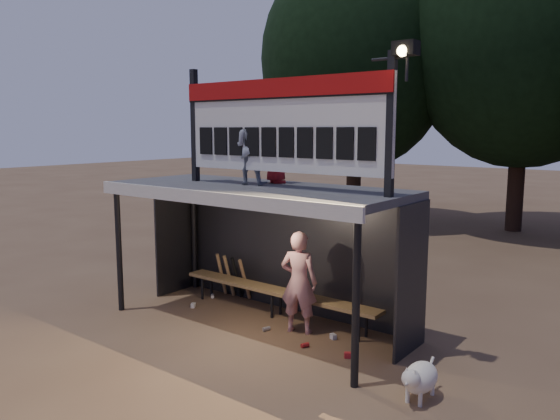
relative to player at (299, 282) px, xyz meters
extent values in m
plane|color=brown|center=(-0.74, -0.19, -0.82)|extent=(80.00, 80.00, 0.00)
imported|color=silver|center=(0.00, 0.00, 0.00)|extent=(0.69, 0.56, 1.64)
imported|color=gray|center=(-0.92, -0.08, 2.10)|extent=(0.70, 0.61, 1.20)
imported|color=#AB1A1F|center=(-0.76, 0.38, 2.02)|extent=(0.61, 0.56, 1.04)
cube|color=#3F4042|center=(-0.74, -0.19, 1.44)|extent=(5.00, 2.00, 0.12)
cube|color=silver|center=(-0.74, -1.21, 1.40)|extent=(5.10, 0.06, 0.20)
cylinder|color=black|center=(-3.14, -1.09, 0.28)|extent=(0.10, 0.10, 2.20)
cylinder|color=black|center=(1.66, -1.09, 0.28)|extent=(0.10, 0.10, 2.20)
cylinder|color=black|center=(-3.14, 0.71, 0.28)|extent=(0.10, 0.10, 2.20)
cylinder|color=black|center=(1.66, 0.71, 0.28)|extent=(0.10, 0.10, 2.20)
cube|color=black|center=(-0.74, 0.81, 0.28)|extent=(5.00, 0.04, 2.20)
cube|color=black|center=(-3.24, 0.31, 0.28)|extent=(0.04, 1.00, 2.20)
cube|color=black|center=(1.76, 0.31, 0.28)|extent=(0.04, 1.00, 2.20)
cylinder|color=black|center=(-0.74, 0.81, 1.33)|extent=(5.00, 0.06, 0.06)
cube|color=black|center=(-2.09, -0.19, 2.45)|extent=(0.10, 0.10, 1.90)
cube|color=black|center=(1.61, -0.19, 2.45)|extent=(0.10, 0.10, 1.90)
cube|color=silver|center=(-0.24, -0.19, 2.45)|extent=(3.80, 0.08, 1.40)
cube|color=#A40C0B|center=(-0.24, -0.24, 3.01)|extent=(3.80, 0.04, 0.28)
cube|color=black|center=(-0.24, -0.24, 2.86)|extent=(3.80, 0.02, 0.03)
cube|color=black|center=(-1.77, -0.24, 2.20)|extent=(0.27, 0.03, 0.45)
cube|color=black|center=(-1.43, -0.24, 2.20)|extent=(0.27, 0.03, 0.45)
cube|color=black|center=(-1.09, -0.24, 2.20)|extent=(0.27, 0.03, 0.45)
cube|color=black|center=(-0.75, -0.24, 2.20)|extent=(0.27, 0.03, 0.45)
cube|color=black|center=(-0.41, -0.24, 2.20)|extent=(0.27, 0.03, 0.45)
cube|color=black|center=(-0.07, -0.24, 2.20)|extent=(0.27, 0.03, 0.45)
cube|color=black|center=(0.27, -0.24, 2.20)|extent=(0.27, 0.03, 0.45)
cube|color=black|center=(0.61, -0.24, 2.20)|extent=(0.27, 0.03, 0.45)
cube|color=black|center=(0.95, -0.24, 2.20)|extent=(0.27, 0.03, 0.45)
cube|color=black|center=(1.29, -0.24, 2.20)|extent=(0.27, 0.03, 0.45)
cylinder|color=black|center=(1.56, -0.19, 3.30)|extent=(0.50, 0.04, 0.04)
cylinder|color=black|center=(1.81, -0.19, 3.15)|extent=(0.04, 0.04, 0.30)
cube|color=black|center=(1.81, -0.24, 3.40)|extent=(0.30, 0.22, 0.18)
sphere|color=#FFD88C|center=(1.81, -0.33, 3.36)|extent=(0.14, 0.14, 0.14)
cube|color=olive|center=(-0.74, 0.36, -0.37)|extent=(4.00, 0.35, 0.06)
cylinder|color=black|center=(-2.44, 0.24, -0.60)|extent=(0.05, 0.05, 0.45)
cylinder|color=black|center=(-2.44, 0.48, -0.60)|extent=(0.05, 0.05, 0.45)
cylinder|color=black|center=(-0.74, 0.24, -0.60)|extent=(0.05, 0.05, 0.45)
cylinder|color=black|center=(-0.74, 0.48, -0.60)|extent=(0.05, 0.05, 0.45)
cylinder|color=black|center=(0.96, 0.24, -0.60)|extent=(0.05, 0.05, 0.45)
cylinder|color=black|center=(0.96, 0.48, -0.60)|extent=(0.05, 0.05, 0.45)
cylinder|color=#2F1E15|center=(-4.74, 9.81, 1.05)|extent=(0.50, 0.50, 3.74)
ellipsoid|color=black|center=(-4.74, 9.81, 4.70)|extent=(6.46, 6.46, 7.48)
cylinder|color=black|center=(0.26, 11.31, 1.27)|extent=(0.50, 0.50, 4.18)
ellipsoid|color=black|center=(0.26, 11.31, 5.35)|extent=(7.22, 7.22, 8.36)
ellipsoid|color=white|center=(2.44, -0.87, -0.55)|extent=(0.36, 0.58, 0.36)
sphere|color=white|center=(2.44, -1.15, -0.46)|extent=(0.22, 0.22, 0.22)
cone|color=beige|center=(2.44, -1.25, -0.48)|extent=(0.10, 0.10, 0.10)
cone|color=beige|center=(2.39, -1.17, -0.36)|extent=(0.06, 0.06, 0.07)
cone|color=beige|center=(2.49, -1.17, -0.36)|extent=(0.06, 0.06, 0.07)
cylinder|color=beige|center=(2.36, -1.05, -0.73)|extent=(0.05, 0.05, 0.18)
cylinder|color=beige|center=(2.52, -1.05, -0.73)|extent=(0.05, 0.05, 0.18)
cylinder|color=beige|center=(2.36, -0.69, -0.73)|extent=(0.05, 0.05, 0.18)
cylinder|color=white|center=(2.52, -0.69, -0.73)|extent=(0.05, 0.05, 0.18)
cylinder|color=beige|center=(2.44, -0.57, -0.48)|extent=(0.04, 0.16, 0.14)
cylinder|color=#A3794C|center=(-2.31, 0.63, -0.39)|extent=(0.08, 0.27, 0.84)
cylinder|color=#9E784A|center=(-2.11, 0.63, -0.39)|extent=(0.08, 0.30, 0.83)
cylinder|color=black|center=(-1.91, 0.63, -0.39)|extent=(0.09, 0.33, 0.83)
cylinder|color=#966D46|center=(-1.71, 0.63, -0.39)|extent=(0.09, 0.35, 0.82)
cube|color=red|center=(1.14, -0.39, -0.78)|extent=(0.12, 0.12, 0.08)
cylinder|color=#B5B4BA|center=(-0.43, -0.29, -0.79)|extent=(0.10, 0.14, 0.07)
cube|color=white|center=(-2.22, -0.21, -0.78)|extent=(0.11, 0.12, 0.08)
cylinder|color=#AA1D1D|center=(0.44, -0.45, -0.79)|extent=(0.11, 0.14, 0.07)
cube|color=#B3B3B8|center=(0.60, 0.08, -0.78)|extent=(0.12, 0.11, 0.08)
cylinder|color=silver|center=(-2.34, 0.41, -0.79)|extent=(0.13, 0.13, 0.07)
camera|label=1|loc=(4.89, -6.78, 2.40)|focal=35.00mm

